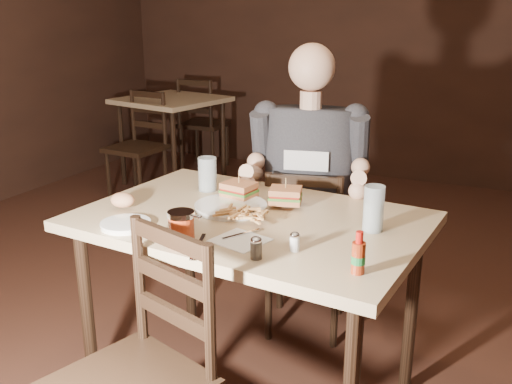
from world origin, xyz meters
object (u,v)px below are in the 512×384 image
at_px(main_table, 250,236).
at_px(bg_chair_far, 204,124).
at_px(chair_far, 307,249).
at_px(bg_table, 172,108).
at_px(diner, 308,152).
at_px(hot_sauce, 359,253).
at_px(side_plate, 126,225).
at_px(glass_right, 374,209).
at_px(dinner_plate, 231,208).
at_px(glass_left, 207,174).
at_px(syrup_dispenser, 182,228).
at_px(bg_chair_near, 136,148).

relative_size(main_table, bg_chair_far, 1.47).
height_order(chair_far, bg_chair_far, bg_chair_far).
relative_size(bg_table, diner, 1.00).
relative_size(hot_sauce, side_plate, 0.75).
height_order(diner, glass_right, diner).
height_order(dinner_plate, glass_left, glass_left).
height_order(bg_chair_far, glass_left, glass_left).
distance_m(diner, syrup_dispenser, 0.88).
distance_m(chair_far, hot_sauce, 1.09).
distance_m(main_table, dinner_plate, 0.14).
relative_size(main_table, glass_left, 9.20).
relative_size(bg_chair_near, syrup_dispenser, 7.76).
xyz_separation_m(main_table, glass_left, (-0.30, 0.21, 0.15)).
relative_size(diner, side_plate, 5.50).
relative_size(bg_chair_near, side_plate, 5.12).
height_order(main_table, glass_left, glass_left).
distance_m(bg_chair_far, glass_left, 3.25).
distance_m(chair_far, syrup_dispenser, 1.01).
relative_size(diner, hot_sauce, 7.30).
bearing_deg(dinner_plate, glass_right, 1.48).
xyz_separation_m(bg_chair_near, diner, (1.97, -1.35, 0.46)).
distance_m(main_table, bg_chair_near, 2.72).
bearing_deg(syrup_dispenser, glass_right, 40.67).
bearing_deg(chair_far, diner, 90.00).
bearing_deg(main_table, chair_far, 88.60).
bearing_deg(glass_left, hot_sauce, -32.93).
bearing_deg(glass_right, syrup_dispenser, -144.06).
height_order(bg_chair_far, glass_right, glass_right).
bearing_deg(main_table, bg_chair_far, 123.11).
bearing_deg(chair_far, syrup_dispenser, 70.86).
distance_m(bg_chair_near, side_plate, 2.72).
relative_size(bg_chair_far, dinner_plate, 3.30).
bearing_deg(bg_table, dinner_plate, -52.40).
bearing_deg(hot_sauce, chair_far, 118.19).
height_order(bg_table, bg_chair_far, bg_chair_far).
height_order(chair_far, glass_right, glass_right).
bearing_deg(hot_sauce, glass_left, 147.07).
bearing_deg(syrup_dispenser, bg_chair_far, 124.02).
xyz_separation_m(bg_table, side_plate, (1.60, -2.72, 0.10)).
distance_m(glass_left, hot_sauce, 0.94).
bearing_deg(glass_left, main_table, -35.28).
bearing_deg(main_table, glass_left, 144.72).
height_order(dinner_plate, syrup_dispenser, syrup_dispenser).
distance_m(bg_chair_near, diner, 2.43).
bearing_deg(dinner_plate, glass_left, 138.83).
xyz_separation_m(bg_chair_far, syrup_dispenser, (1.86, -3.32, 0.38)).
distance_m(chair_far, glass_left, 0.65).
height_order(bg_table, hot_sauce, hot_sauce).
bearing_deg(side_plate, bg_chair_near, 126.37).
bearing_deg(hot_sauce, syrup_dispenser, -176.64).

